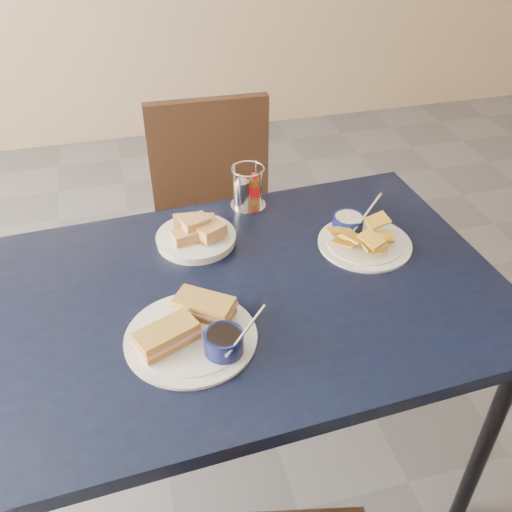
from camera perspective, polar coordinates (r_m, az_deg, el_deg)
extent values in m
plane|color=#56555B|center=(2.10, 1.48, -16.83)|extent=(6.00, 6.00, 0.00)
cube|color=black|center=(1.48, -0.73, -3.87)|extent=(1.36, 0.94, 0.04)
cylinder|color=black|center=(1.74, 21.84, -17.22)|extent=(0.04, 0.04, 0.71)
cylinder|color=black|center=(1.99, -19.51, -8.12)|extent=(0.04, 0.04, 0.71)
cylinder|color=black|center=(2.13, 11.98, -2.86)|extent=(0.04, 0.04, 0.71)
cube|color=black|center=(2.13, -3.54, 1.24)|extent=(0.46, 0.44, 0.04)
cylinder|color=black|center=(2.13, -7.11, -7.26)|extent=(0.04, 0.04, 0.43)
cylinder|color=black|center=(2.18, 2.25, -5.63)|extent=(0.04, 0.04, 0.43)
cylinder|color=black|center=(2.38, -8.38, -1.72)|extent=(0.04, 0.04, 0.43)
cylinder|color=black|center=(2.43, -0.01, -0.39)|extent=(0.04, 0.04, 0.43)
cube|color=black|center=(2.15, -4.85, 9.60)|extent=(0.44, 0.06, 0.46)
cylinder|color=white|center=(1.34, -6.53, -8.09)|extent=(0.31, 0.31, 0.01)
cylinder|color=white|center=(1.33, -6.54, -7.92)|extent=(0.25, 0.25, 0.00)
cube|color=#B98E42|center=(1.31, -8.94, -7.87)|extent=(0.16, 0.12, 0.04)
cube|color=#D78D83|center=(1.31, -8.92, -8.01)|extent=(0.16, 0.13, 0.01)
cube|color=#B98E42|center=(1.37, -5.20, -5.02)|extent=(0.15, 0.14, 0.04)
cube|color=#D78D83|center=(1.37, -5.19, -5.16)|extent=(0.16, 0.15, 0.01)
cylinder|color=#0A0F39|center=(1.28, -3.24, -8.60)|extent=(0.09, 0.09, 0.05)
cylinder|color=black|center=(1.26, -3.26, -8.10)|extent=(0.08, 0.08, 0.01)
cylinder|color=silver|center=(1.24, -1.06, -7.49)|extent=(0.11, 0.07, 0.08)
cylinder|color=white|center=(1.64, 10.81, 1.25)|extent=(0.26, 0.26, 0.01)
cylinder|color=white|center=(1.64, 10.83, 1.41)|extent=(0.22, 0.22, 0.00)
cube|color=gold|center=(1.62, 8.88, 1.31)|extent=(0.08, 0.08, 0.01)
cube|color=gold|center=(1.61, 11.69, 0.91)|extent=(0.07, 0.05, 0.03)
cube|color=gold|center=(1.63, 8.70, 2.17)|extent=(0.07, 0.08, 0.01)
cube|color=gold|center=(1.59, 11.93, 0.91)|extent=(0.06, 0.07, 0.03)
cube|color=gold|center=(1.62, 12.45, 1.79)|extent=(0.08, 0.06, 0.01)
cube|color=gold|center=(1.59, 11.96, 1.21)|extent=(0.06, 0.08, 0.01)
cube|color=gold|center=(1.57, 11.68, 0.98)|extent=(0.07, 0.06, 0.02)
cube|color=gold|center=(1.60, 8.27, 2.38)|extent=(0.07, 0.05, 0.02)
cube|color=gold|center=(1.57, 9.77, 1.65)|extent=(0.07, 0.08, 0.02)
cube|color=gold|center=(1.64, 11.99, 3.21)|extent=(0.07, 0.06, 0.03)
cube|color=gold|center=(1.55, 11.41, 1.39)|extent=(0.07, 0.08, 0.03)
cylinder|color=#0A0F39|center=(1.66, 9.17, 3.18)|extent=(0.09, 0.09, 0.05)
cylinder|color=beige|center=(1.65, 9.22, 3.64)|extent=(0.08, 0.08, 0.01)
cylinder|color=silver|center=(1.63, 11.04, 4.26)|extent=(0.11, 0.07, 0.08)
cylinder|color=white|center=(1.63, -5.99, 1.67)|extent=(0.22, 0.22, 0.02)
cylinder|color=white|center=(1.62, -6.02, 1.97)|extent=(0.18, 0.18, 0.00)
cube|color=tan|center=(1.59, -7.00, 1.96)|extent=(0.08, 0.06, 0.03)
cube|color=tan|center=(1.63, -5.56, 3.38)|extent=(0.09, 0.07, 0.03)
cube|color=tan|center=(1.58, -4.48, 2.50)|extent=(0.09, 0.08, 0.03)
cube|color=tan|center=(1.61, -6.92, 3.33)|extent=(0.08, 0.06, 0.03)
cube|color=tan|center=(1.60, -6.11, 3.23)|extent=(0.09, 0.07, 0.03)
cylinder|color=silver|center=(1.78, -0.79, 5.10)|extent=(0.11, 0.11, 0.01)
cylinder|color=silver|center=(1.78, -0.01, 7.67)|extent=(0.01, 0.01, 0.13)
cylinder|color=silver|center=(1.77, -2.15, 7.38)|extent=(0.01, 0.01, 0.13)
cylinder|color=silver|center=(1.71, -1.64, 6.29)|extent=(0.01, 0.01, 0.13)
cylinder|color=silver|center=(1.72, 0.57, 6.59)|extent=(0.01, 0.01, 0.13)
torus|color=silver|center=(1.72, -0.82, 8.72)|extent=(0.10, 0.10, 0.00)
cylinder|color=silver|center=(1.75, -1.50, 6.26)|extent=(0.05, 0.05, 0.08)
cone|color=silver|center=(1.73, -1.53, 7.79)|extent=(0.04, 0.04, 0.02)
cylinder|color=brown|center=(1.77, -0.14, 6.53)|extent=(0.03, 0.03, 0.08)
cylinder|color=#A8090F|center=(1.77, -0.14, 6.53)|extent=(0.03, 0.03, 0.03)
cylinder|color=#A8090F|center=(1.74, -0.15, 7.99)|extent=(0.02, 0.02, 0.02)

